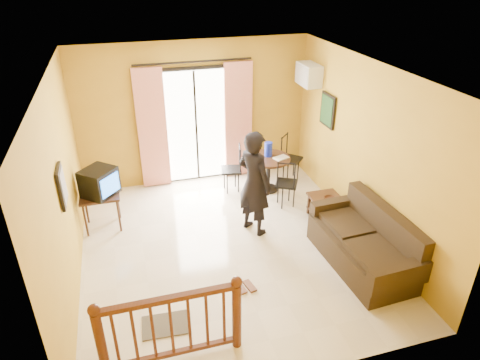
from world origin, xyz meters
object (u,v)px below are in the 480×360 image
object	(u,v)px
sofa	(366,244)
standing_person	(254,183)
television	(99,182)
coffee_table	(331,210)
dining_table	(269,164)

from	to	relation	value
sofa	standing_person	world-z (taller)	standing_person
television	sofa	distance (m)	4.31
standing_person	television	bearing A→B (deg)	42.23
coffee_table	sofa	world-z (taller)	sofa
dining_table	sofa	distance (m)	2.65
television	dining_table	bearing A→B (deg)	-39.47
sofa	television	bearing A→B (deg)	147.65
standing_person	dining_table	bearing A→B (deg)	-58.57
dining_table	television	bearing A→B (deg)	-171.47
coffee_table	standing_person	bearing A→B (deg)	171.16
dining_table	coffee_table	bearing A→B (deg)	-67.10
sofa	dining_table	bearing A→B (deg)	100.81
television	standing_person	distance (m)	2.53
standing_person	sofa	bearing A→B (deg)	-164.06
dining_table	standing_person	bearing A→B (deg)	-119.10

